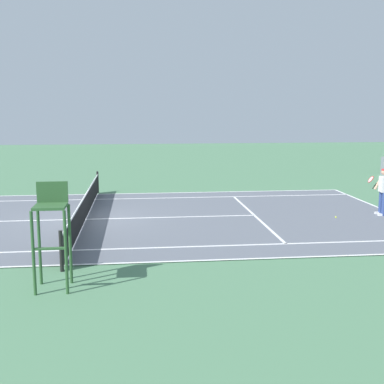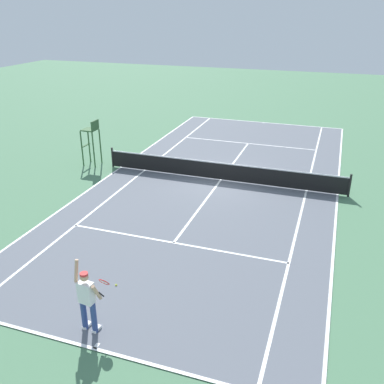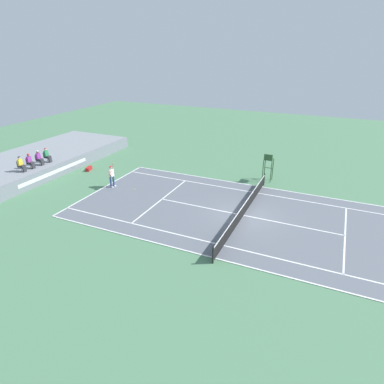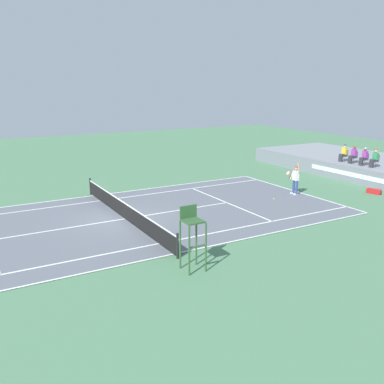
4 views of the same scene
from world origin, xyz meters
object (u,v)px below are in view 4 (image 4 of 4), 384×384
(spectator_seated_3, at_px, (374,159))
(tennis_player, at_px, (295,179))
(tennis_ball, at_px, (274,199))
(spectator_seated_0, at_px, (344,153))
(equipment_bag, at_px, (374,191))
(spectator_seated_1, at_px, (353,155))
(umpire_chair, at_px, (192,230))
(spectator_seated_2, at_px, (364,157))

(spectator_seated_3, height_order, tennis_player, spectator_seated_3)
(spectator_seated_3, height_order, tennis_ball, spectator_seated_3)
(spectator_seated_0, distance_m, equipment_bag, 5.79)
(spectator_seated_1, distance_m, tennis_player, 7.36)
(spectator_seated_3, bearing_deg, umpire_chair, -70.74)
(spectator_seated_0, height_order, umpire_chair, umpire_chair)
(spectator_seated_3, distance_m, tennis_player, 7.18)
(tennis_player, bearing_deg, spectator_seated_1, 102.90)
(spectator_seated_0, bearing_deg, spectator_seated_3, 0.00)
(tennis_player, bearing_deg, spectator_seated_3, 88.26)
(tennis_ball, bearing_deg, spectator_seated_1, 102.01)
(spectator_seated_0, distance_m, tennis_ball, 9.66)
(spectator_seated_3, distance_m, equipment_bag, 3.75)
(spectator_seated_1, height_order, tennis_ball, spectator_seated_1)
(spectator_seated_3, relative_size, umpire_chair, 0.52)
(spectator_seated_2, distance_m, umpire_chair, 19.85)
(umpire_chair, distance_m, equipment_bag, 16.46)
(spectator_seated_1, height_order, tennis_player, spectator_seated_1)
(spectator_seated_2, relative_size, tennis_player, 0.61)
(spectator_seated_1, distance_m, spectator_seated_2, 0.97)
(tennis_player, bearing_deg, spectator_seated_0, 109.49)
(spectator_seated_2, height_order, umpire_chair, umpire_chair)
(spectator_seated_0, distance_m, umpire_chair, 20.61)
(equipment_bag, bearing_deg, spectator_seated_0, 152.04)
(tennis_player, bearing_deg, equipment_bag, 62.17)
(spectator_seated_1, xyz_separation_m, spectator_seated_2, (0.97, 0.00, 0.00))
(spectator_seated_3, bearing_deg, spectator_seated_0, 180.00)
(spectator_seated_0, bearing_deg, tennis_ball, -72.72)
(spectator_seated_0, height_order, tennis_ball, spectator_seated_0)
(spectator_seated_2, height_order, spectator_seated_3, same)
(spectator_seated_2, xyz_separation_m, equipment_bag, (3.05, -2.61, -1.58))
(tennis_player, relative_size, tennis_ball, 30.63)
(spectator_seated_3, relative_size, tennis_ball, 18.60)
(spectator_seated_1, distance_m, equipment_bag, 5.05)
(spectator_seated_1, relative_size, tennis_player, 0.61)
(spectator_seated_0, xyz_separation_m, umpire_chair, (9.19, -18.45, -0.18))
(spectator_seated_1, height_order, spectator_seated_2, same)
(tennis_ball, distance_m, umpire_chair, 11.42)
(spectator_seated_2, relative_size, umpire_chair, 0.52)
(spectator_seated_0, xyz_separation_m, tennis_player, (2.53, -7.14, -0.74))
(spectator_seated_2, height_order, equipment_bag, spectator_seated_2)
(spectator_seated_3, xyz_separation_m, umpire_chair, (6.45, -18.45, -0.18))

